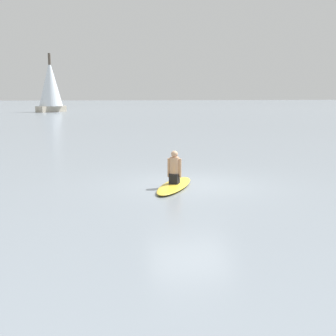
% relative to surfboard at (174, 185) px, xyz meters
% --- Properties ---
extents(ground_plane, '(400.00, 400.00, 0.00)m').
position_rel_surfboard_xyz_m(ground_plane, '(0.58, 0.29, -0.06)').
color(ground_plane, gray).
extents(surfboard, '(1.89, 2.82, 0.12)m').
position_rel_surfboard_xyz_m(surfboard, '(0.00, 0.00, 0.00)').
color(surfboard, gold).
rests_on(surfboard, ground).
extents(person_paddler, '(0.41, 0.40, 0.97)m').
position_rel_surfboard_xyz_m(person_paddler, '(-0.00, -0.00, 0.50)').
color(person_paddler, black).
rests_on(person_paddler, surfboard).
extents(sailboat_center_horizon, '(5.04, 5.04, 8.90)m').
position_rel_surfboard_xyz_m(sailboat_center_horizon, '(-6.55, 60.55, 4.08)').
color(sailboat_center_horizon, '#B2A893').
rests_on(sailboat_center_horizon, ground).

